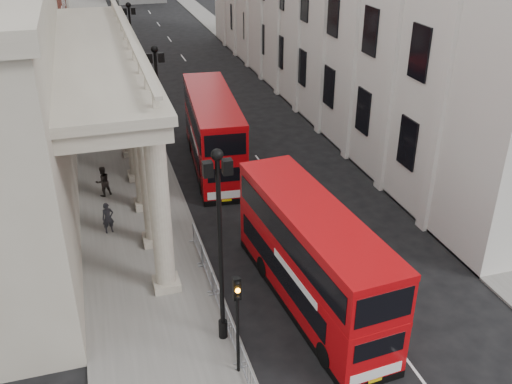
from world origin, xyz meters
The scene contains 13 objects.
sidewalk_west centered at (-3.00, 30.00, 0.06)m, with size 6.00×140.00×0.12m, color slate.
sidewalk_east centered at (13.50, 30.00, 0.06)m, with size 3.00×140.00×0.12m, color slate.
kerb centered at (-0.05, 30.00, 0.07)m, with size 0.20×140.00×0.14m, color slate.
lamp_post_south centered at (-0.60, 4.00, 4.91)m, with size 1.05×0.44×8.32m.
lamp_post_mid centered at (-0.60, 20.00, 4.91)m, with size 1.05×0.44×8.32m.
lamp_post_north centered at (-0.60, 36.00, 4.91)m, with size 1.05×0.44×8.32m.
traffic_light centered at (-0.50, 1.98, 3.11)m, with size 0.28×0.33×4.30m.
crowd_barriers centered at (-0.35, 2.23, 0.67)m, with size 0.50×18.75×1.10m.
bus_near centered at (3.68, 5.28, 2.46)m, with size 3.51×11.07×4.70m.
bus_far centered at (2.83, 20.60, 2.54)m, with size 3.75×11.46×4.86m.
pedestrian_a centered at (-4.49, 13.72, 0.98)m, with size 0.63×0.41×1.72m, color #222227.
pedestrian_b centered at (-4.51, 18.14, 1.05)m, with size 0.91×0.71×1.86m, color black.
pedestrian_c centered at (-2.24, 21.24, 1.00)m, with size 0.86×0.56×1.75m, color black.
Camera 1 is at (-4.46, -13.59, 16.09)m, focal length 40.00 mm.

